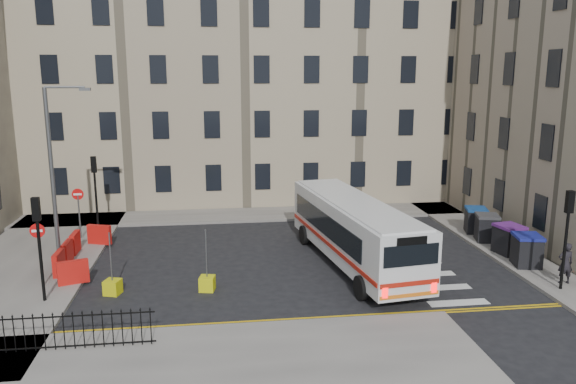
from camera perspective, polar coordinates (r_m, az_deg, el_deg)
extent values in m
plane|color=black|center=(27.47, 4.03, -6.69)|extent=(120.00, 120.00, 0.00)
cube|color=slate|center=(35.19, -8.42, -2.46)|extent=(36.00, 3.20, 0.15)
cube|color=slate|center=(33.90, 17.76, -3.48)|extent=(2.40, 26.00, 0.15)
cube|color=slate|center=(29.21, -24.62, -6.49)|extent=(6.00, 22.00, 0.15)
cube|color=slate|center=(17.86, -12.61, -17.57)|extent=(20.00, 6.00, 0.15)
cube|color=tan|center=(41.02, -10.06, 10.73)|extent=(38.00, 10.50, 16.00)
cylinder|color=black|center=(25.33, 26.27, -5.43)|extent=(0.12, 0.12, 3.20)
cube|color=black|center=(24.84, 26.71, -0.90)|extent=(0.28, 0.22, 0.90)
cylinder|color=black|center=(33.43, -18.90, -0.81)|extent=(0.12, 0.12, 3.20)
cube|color=black|center=(33.06, -19.14, 2.66)|extent=(0.28, 0.22, 0.90)
cylinder|color=black|center=(23.58, -23.80, -6.44)|extent=(0.12, 0.12, 3.20)
cube|color=black|center=(23.05, -24.23, -1.59)|extent=(0.28, 0.22, 0.90)
cylinder|color=#595B5E|center=(28.92, -22.86, 1.82)|extent=(0.20, 0.20, 8.00)
cube|color=#595B5E|center=(28.54, -23.54, 9.88)|extent=(0.50, 0.22, 0.14)
cylinder|color=#595B5E|center=(31.72, -20.42, -2.33)|extent=(0.08, 0.08, 2.40)
cube|color=red|center=(31.40, -20.62, 0.32)|extent=(0.60, 0.04, 0.60)
cylinder|color=#595B5E|center=(25.21, -23.88, -6.24)|extent=(0.08, 0.08, 2.40)
cube|color=red|center=(24.81, -24.18, -2.94)|extent=(0.60, 0.04, 0.60)
cube|color=red|center=(26.71, -22.25, -6.68)|extent=(0.25, 1.25, 1.00)
cube|color=red|center=(28.09, -21.49, -5.71)|extent=(0.25, 1.25, 1.00)
cube|color=red|center=(29.49, -20.81, -4.83)|extent=(0.25, 1.25, 1.00)
cube|color=red|center=(30.51, -18.62, -4.12)|extent=(1.26, 0.66, 1.00)
cube|color=red|center=(25.30, -21.00, -7.61)|extent=(1.26, 0.66, 1.00)
cube|color=black|center=(19.77, -24.93, -11.57)|extent=(7.80, 0.04, 0.04)
cube|color=black|center=(20.18, -24.67, -14.23)|extent=(7.80, 0.04, 0.04)
cube|color=silver|center=(26.08, 6.72, -3.74)|extent=(4.02, 11.28, 2.51)
cube|color=black|center=(26.04, 3.73, -3.24)|extent=(1.29, 8.75, 1.00)
cube|color=black|center=(26.96, 8.82, -2.83)|extent=(1.29, 8.75, 1.00)
cube|color=black|center=(31.04, 2.90, -0.63)|extent=(2.19, 0.37, 1.10)
cube|color=black|center=(21.15, 12.42, -6.30)|extent=(2.19, 0.37, 0.80)
cube|color=#A51A0E|center=(25.81, 4.06, -5.24)|extent=(1.54, 10.74, 0.18)
cube|color=#A51A0E|center=(26.74, 9.22, -4.76)|extent=(1.54, 10.74, 0.18)
cube|color=#FF0C0C|center=(21.17, 9.82, -10.08)|extent=(0.23, 0.08, 0.40)
cube|color=#FF0C0C|center=(22.06, 14.61, -9.37)|extent=(0.23, 0.08, 0.40)
cylinder|color=black|center=(29.38, 1.65, -4.39)|extent=(0.42, 1.03, 1.00)
cylinder|color=black|center=(30.18, 6.22, -4.01)|extent=(0.42, 1.03, 1.00)
cylinder|color=black|center=(22.59, 7.43, -9.64)|extent=(0.42, 1.03, 1.00)
cylinder|color=black|center=(23.63, 13.11, -8.87)|extent=(0.42, 1.03, 1.00)
cube|color=black|center=(27.94, 23.08, -5.60)|extent=(1.32, 1.45, 1.32)
cube|color=navy|center=(27.74, 23.20, -4.16)|extent=(1.39, 1.52, 0.14)
cube|color=black|center=(29.44, 21.51, -4.62)|extent=(1.28, 1.41, 1.29)
cube|color=#5A1F75|center=(29.25, 21.61, -3.27)|extent=(1.34, 1.48, 0.13)
cube|color=black|center=(29.76, 21.83, -4.71)|extent=(1.09, 1.19, 1.05)
cube|color=#1B7B3D|center=(29.61, 21.92, -3.63)|extent=(1.15, 1.25, 0.11)
cube|color=black|center=(31.25, 19.53, -3.55)|extent=(1.33, 1.45, 1.27)
cube|color=#373739|center=(31.07, 19.62, -2.30)|extent=(1.40, 1.52, 0.13)
cube|color=black|center=(32.68, 18.51, -2.83)|extent=(1.31, 1.43, 1.25)
cube|color=navy|center=(32.51, 18.59, -1.65)|extent=(1.38, 1.49, 0.13)
imported|color=black|center=(26.25, 26.35, -6.50)|extent=(0.67, 0.46, 1.75)
cube|color=#CACC0B|center=(23.65, -8.21, -9.18)|extent=(0.71, 0.71, 0.60)
cube|color=#C5C30B|center=(24.11, -17.38, -9.20)|extent=(0.75, 0.75, 0.60)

